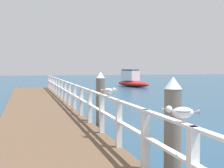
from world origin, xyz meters
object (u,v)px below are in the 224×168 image
Objects in this scene: seagull_foreground at (182,112)px; seagull_background at (109,91)px; dock_piling_near at (173,135)px; dock_piling_far at (100,102)px; boat_2 at (132,81)px.

seagull_foreground is 3.84m from seagull_background.
dock_piling_far is at bearing 90.00° from dock_piling_near.
dock_piling_near is 29.20m from boat_2.
seagull_foreground is 30.37m from boat_2.
seagull_foreground is (-0.39, -6.38, 0.54)m from dock_piling_far.
dock_piling_near is 5.29m from dock_piling_far.
boat_2 reaches higher than seagull_foreground.
dock_piling_far is 4.72× the size of seagull_background.
dock_piling_near is at bearing -90.00° from dock_piling_far.
boat_2 reaches higher than seagull_background.
dock_piling_near is at bearing 60.80° from seagull_background.
dock_piling_near reaches higher than seagull_background.
boat_2 is at bearing 72.97° from dock_piling_near.
boat_2 is at bearing -0.48° from seagull_foreground.
dock_piling_far is at bearing -135.35° from seagull_background.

